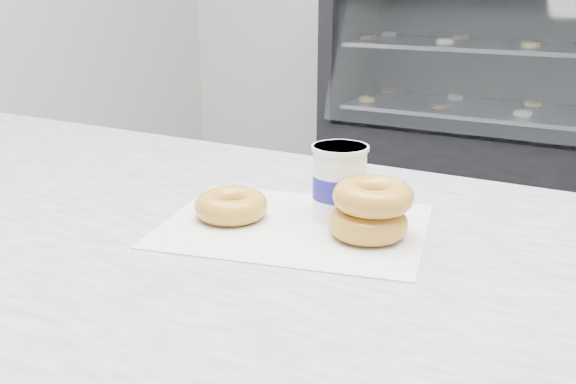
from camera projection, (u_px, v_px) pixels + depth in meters
The scene contains 5 objects.
display_case at pixel (568, 134), 3.15m from camera, with size 2.40×0.74×1.25m.
wax_paper at pixel (294, 225), 0.85m from camera, with size 0.34×0.26×0.00m, color silver.
donut_single at pixel (231, 205), 0.87m from camera, with size 0.10×0.10×0.03m, color #D08A39.
donut_stack at pixel (370, 210), 0.80m from camera, with size 0.14×0.14×0.07m.
coffee_cup at pixel (339, 182), 0.86m from camera, with size 0.08×0.08×0.10m.
Camera 1 is at (0.27, -1.25, 1.21)m, focal length 40.00 mm.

